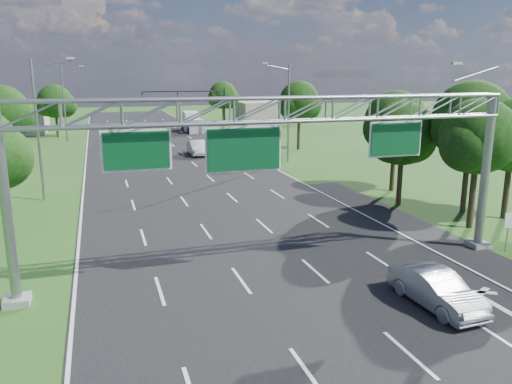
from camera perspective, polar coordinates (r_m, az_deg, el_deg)
name	(u,v)px	position (r m, az deg, el deg)	size (l,w,h in m)	color
ground	(199,189)	(40.22, -6.52, 0.29)	(220.00, 220.00, 0.00)	#234D17
road	(199,189)	(40.22, -6.52, 0.29)	(18.00, 180.00, 0.02)	black
road_flare	(433,238)	(29.97, 19.58, -4.95)	(3.00, 30.00, 0.02)	black
sign_gantry	(284,124)	(22.01, 3.18, 7.82)	(23.50, 1.00, 9.56)	gray
regulatory_sign	(509,224)	(28.80, 26.93, -3.24)	(0.60, 0.08, 2.10)	gray
traffic_signal	(201,101)	(75.08, -6.27, 10.29)	(12.21, 0.24, 7.00)	black
streetlight_l_near	(40,124)	(38.82, -23.46, 7.17)	(2.97, 0.22, 10.16)	gray
streetlight_l_far	(65,100)	(73.66, -20.96, 9.78)	(2.97, 0.22, 10.16)	gray
streetlight_r_mid	(287,108)	(52.10, 3.53, 9.51)	(2.97, 0.22, 10.16)	gray
tree_cluster_right	(449,131)	(35.70, 21.17, 6.50)	(9.91, 14.60, 8.68)	#2D2116
tree_verge_lb	(4,113)	(54.30, -26.88, 8.10)	(5.76, 4.80, 8.06)	#2D2116
tree_verge_lc	(56,103)	(78.81, -21.93, 9.43)	(5.76, 4.80, 7.62)	#2D2116
tree_verge_rd	(300,103)	(61.32, 5.01, 10.10)	(5.76, 4.80, 8.28)	#2D2116
tree_verge_re	(223,97)	(89.24, -3.75, 10.82)	(5.76, 4.80, 7.84)	#2D2116
building_right	(269,112)	(96.05, 1.52, 9.11)	(12.00, 9.00, 4.00)	gray
silver_sedan	(436,289)	(21.26, 19.91, -10.41)	(1.54, 4.40, 1.45)	#AEB2BA
car_queue_a	(129,137)	(70.96, -14.27, 6.13)	(1.82, 4.48, 1.30)	silver
car_queue_b	(154,140)	(67.14, -11.58, 5.80)	(1.82, 3.94, 1.10)	black
car_queue_d	(197,148)	(57.54, -6.74, 5.03)	(1.73, 4.95, 1.63)	silver
box_truck	(192,122)	(81.85, -7.32, 7.92)	(2.88, 8.36, 3.10)	white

